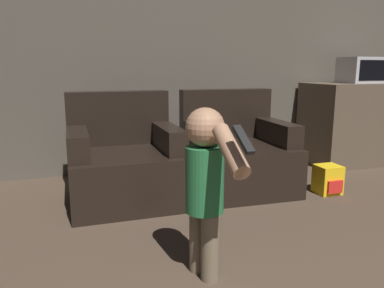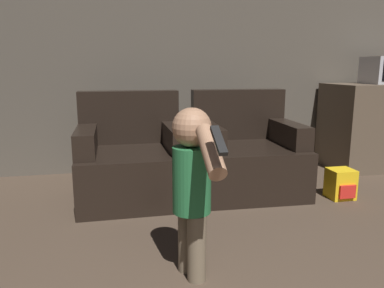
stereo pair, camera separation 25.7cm
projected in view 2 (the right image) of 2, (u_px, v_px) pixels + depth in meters
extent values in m
cube|color=#51493F|center=(158.00, 49.00, 3.96)|extent=(8.40, 0.05, 2.60)
cube|color=black|center=(133.00, 175.00, 3.19)|extent=(0.90, 0.87, 0.43)
cube|color=black|center=(129.00, 117.00, 3.44)|extent=(0.90, 0.17, 0.48)
cube|color=black|center=(86.00, 141.00, 3.05)|extent=(0.16, 0.70, 0.20)
cube|color=black|center=(175.00, 137.00, 3.20)|extent=(0.16, 0.70, 0.20)
cube|color=black|center=(248.00, 168.00, 3.40)|extent=(0.93, 0.89, 0.43)
cube|color=black|center=(238.00, 114.00, 3.64)|extent=(0.90, 0.19, 0.48)
cube|color=black|center=(208.00, 136.00, 3.27)|extent=(0.18, 0.71, 0.20)
cube|color=black|center=(288.00, 133.00, 3.39)|extent=(0.18, 0.71, 0.20)
cylinder|color=brown|center=(197.00, 248.00, 1.96)|extent=(0.10, 0.10, 0.37)
cylinder|color=brown|center=(187.00, 239.00, 2.06)|extent=(0.10, 0.10, 0.37)
cylinder|color=#236638|center=(192.00, 180.00, 1.94)|extent=(0.20, 0.20, 0.35)
sphere|color=#A37556|center=(192.00, 127.00, 1.88)|extent=(0.20, 0.20, 0.20)
cylinder|color=#A37556|center=(181.00, 176.00, 2.05)|extent=(0.08, 0.08, 0.29)
cylinder|color=#A37556|center=(211.00, 151.00, 1.67)|extent=(0.08, 0.30, 0.22)
cube|color=black|center=(219.00, 140.00, 1.53)|extent=(0.04, 0.16, 0.10)
cube|color=yellow|center=(340.00, 184.00, 3.23)|extent=(0.21, 0.19, 0.26)
cube|color=red|center=(347.00, 192.00, 3.14)|extent=(0.15, 0.02, 0.11)
cube|color=brown|center=(382.00, 126.00, 4.23)|extent=(1.23, 0.69, 0.94)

